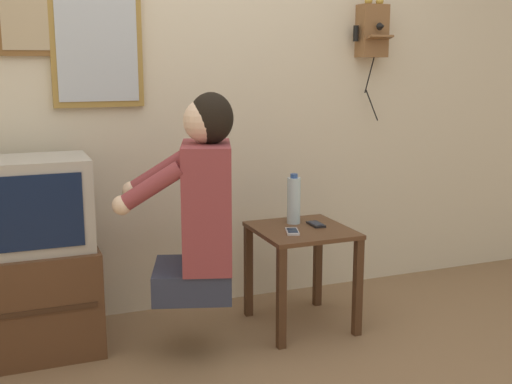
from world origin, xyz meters
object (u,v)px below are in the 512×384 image
object	(u,v)px
person	(201,203)
cell_phone_held	(292,231)
wall_phone_antique	(372,30)
cell_phone_spare	(316,224)
wall_mirror	(97,46)
framed_picture	(40,14)
water_bottle	(294,200)
television	(25,204)

from	to	relation	value
person	cell_phone_held	bearing A→B (deg)	-66.06
wall_phone_antique	cell_phone_spare	distance (m)	1.24
wall_mirror	cell_phone_spare	distance (m)	1.45
wall_phone_antique	person	bearing A→B (deg)	-155.47
person	cell_phone_spare	distance (m)	0.71
framed_picture	cell_phone_spare	distance (m)	1.74
person	cell_phone_spare	size ratio (longest dim) A/B	7.56
person	water_bottle	distance (m)	0.63
wall_mirror	cell_phone_held	xyz separation A→B (m)	(0.85, -0.55, -0.92)
person	wall_mirror	world-z (taller)	wall_mirror
cell_phone_held	water_bottle	bearing A→B (deg)	81.45
person	cell_phone_held	xyz separation A→B (m)	(0.49, 0.05, -0.20)
water_bottle	wall_mirror	bearing A→B (deg)	158.22
wall_mirror	cell_phone_held	bearing A→B (deg)	-32.85
television	cell_phone_held	world-z (taller)	television
person	wall_phone_antique	world-z (taller)	wall_phone_antique
person	wall_phone_antique	xyz separation A→B (m)	(1.23, 0.56, 0.82)
framed_picture	cell_phone_spare	bearing A→B (deg)	-19.78
framed_picture	water_bottle	size ratio (longest dim) A/B	1.60
television	person	bearing A→B (deg)	-22.17
framed_picture	cell_phone_spare	size ratio (longest dim) A/B	3.40
cell_phone_spare	cell_phone_held	bearing A→B (deg)	-152.23
cell_phone_held	water_bottle	distance (m)	0.23
water_bottle	cell_phone_spare	bearing A→B (deg)	-43.89
person	cell_phone_spare	bearing A→B (deg)	-60.45
wall_mirror	cell_phone_held	distance (m)	1.36
person	framed_picture	xyz separation A→B (m)	(-0.62, 0.61, 0.87)
television	wall_phone_antique	world-z (taller)	wall_phone_antique
wall_phone_antique	wall_mirror	bearing A→B (deg)	178.50
person	wall_mirror	size ratio (longest dim) A/B	1.54
cell_phone_held	person	bearing A→B (deg)	-155.62
wall_phone_antique	cell_phone_held	size ratio (longest dim) A/B	5.25
television	wall_phone_antique	xyz separation A→B (m)	(1.99, 0.25, 0.83)
television	water_bottle	bearing A→B (deg)	-3.44
wall_mirror	cell_phone_held	world-z (taller)	wall_mirror
cell_phone_held	cell_phone_spare	bearing A→B (deg)	44.15
wall_phone_antique	cell_phone_spare	size ratio (longest dim) A/B	5.70
cell_phone_spare	water_bottle	world-z (taller)	water_bottle
person	television	world-z (taller)	person
person	cell_phone_spare	world-z (taller)	person
person	framed_picture	bearing A→B (deg)	63.29
television	water_bottle	xyz separation A→B (m)	(1.34, -0.08, -0.07)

